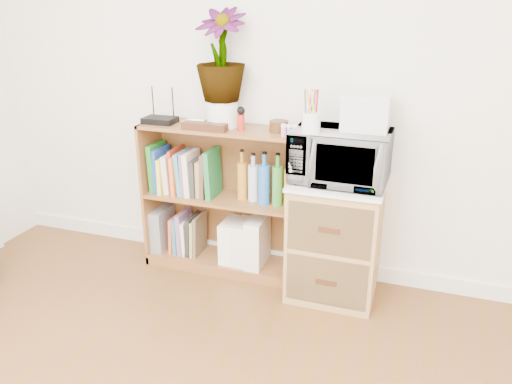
% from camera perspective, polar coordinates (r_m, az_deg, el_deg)
% --- Properties ---
extents(skirting_board, '(4.00, 0.02, 0.10)m').
position_cam_1_polar(skirting_board, '(3.38, 2.67, -7.50)').
color(skirting_board, white).
rests_on(skirting_board, ground).
extents(bookshelf, '(1.00, 0.30, 0.95)m').
position_cam_1_polar(bookshelf, '(3.18, -3.97, -0.92)').
color(bookshelf, brown).
rests_on(bookshelf, ground).
extents(wicker_unit, '(0.50, 0.45, 0.70)m').
position_cam_1_polar(wicker_unit, '(2.98, 9.02, -5.41)').
color(wicker_unit, '#9E7542').
rests_on(wicker_unit, ground).
extents(microwave, '(0.53, 0.37, 0.29)m').
position_cam_1_polar(microwave, '(2.78, 9.59, 4.07)').
color(microwave, silver).
rests_on(microwave, wicker_unit).
extents(pen_cup, '(0.10, 0.10, 0.11)m').
position_cam_1_polar(pen_cup, '(2.65, 6.31, 7.88)').
color(pen_cup, white).
rests_on(pen_cup, microwave).
extents(small_appliance, '(0.25, 0.20, 0.19)m').
position_cam_1_polar(small_appliance, '(2.76, 12.48, 8.93)').
color(small_appliance, silver).
rests_on(small_appliance, microwave).
extents(router, '(0.20, 0.14, 0.04)m').
position_cam_1_polar(router, '(3.19, -10.92, 8.07)').
color(router, black).
rests_on(router, bookshelf).
extents(white_bowl, '(0.13, 0.13, 0.03)m').
position_cam_1_polar(white_bowl, '(3.07, -7.22, 7.77)').
color(white_bowl, white).
rests_on(white_bowl, bookshelf).
extents(plant_pot, '(0.19, 0.19, 0.16)m').
position_cam_1_polar(plant_pot, '(3.03, -3.87, 8.93)').
color(plant_pot, white).
rests_on(plant_pot, bookshelf).
extents(potted_plant, '(0.29, 0.29, 0.52)m').
position_cam_1_polar(potted_plant, '(2.98, -4.03, 15.34)').
color(potted_plant, '#396F2C').
rests_on(potted_plant, plant_pot).
extents(trinket_box, '(0.27, 0.07, 0.04)m').
position_cam_1_polar(trinket_box, '(2.97, -5.92, 7.45)').
color(trinket_box, '#371A0F').
rests_on(trinket_box, bookshelf).
extents(kokeshi_doll, '(0.04, 0.04, 0.10)m').
position_cam_1_polar(kokeshi_doll, '(2.94, -1.72, 7.94)').
color(kokeshi_doll, red).
rests_on(kokeshi_doll, bookshelf).
extents(wooden_bowl, '(0.11, 0.11, 0.06)m').
position_cam_1_polar(wooden_bowl, '(2.92, 2.62, 7.52)').
color(wooden_bowl, '#3A220F').
rests_on(wooden_bowl, bookshelf).
extents(paint_jars, '(0.11, 0.04, 0.06)m').
position_cam_1_polar(paint_jars, '(2.80, 3.83, 6.86)').
color(paint_jars, '#CE728D').
rests_on(paint_jars, bookshelf).
extents(file_box, '(0.08, 0.23, 0.28)m').
position_cam_1_polar(file_box, '(3.47, -10.64, -4.07)').
color(file_box, slate).
rests_on(file_box, bookshelf).
extents(magazine_holder_left, '(0.09, 0.22, 0.27)m').
position_cam_1_polar(magazine_holder_left, '(3.26, -2.96, -5.49)').
color(magazine_holder_left, white).
rests_on(magazine_holder_left, bookshelf).
extents(magazine_holder_mid, '(0.09, 0.22, 0.28)m').
position_cam_1_polar(magazine_holder_mid, '(3.23, -1.50, -5.68)').
color(magazine_holder_mid, white).
rests_on(magazine_holder_mid, bookshelf).
extents(magazine_holder_right, '(0.10, 0.25, 0.32)m').
position_cam_1_polar(magazine_holder_right, '(3.20, 0.17, -5.62)').
color(magazine_holder_right, white).
rests_on(magazine_holder_right, bookshelf).
extents(cookbooks, '(0.43, 0.20, 0.31)m').
position_cam_1_polar(cookbooks, '(3.23, -8.12, 2.27)').
color(cookbooks, '#1F7720').
rests_on(cookbooks, bookshelf).
extents(liquor_bottles, '(0.38, 0.07, 0.32)m').
position_cam_1_polar(liquor_bottles, '(3.02, 1.18, 1.53)').
color(liquor_bottles, '#B67B22').
rests_on(liquor_bottles, bookshelf).
extents(lower_books, '(0.21, 0.19, 0.29)m').
position_cam_1_polar(lower_books, '(3.39, -7.77, -4.70)').
color(lower_books, '#E85229').
rests_on(lower_books, bookshelf).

